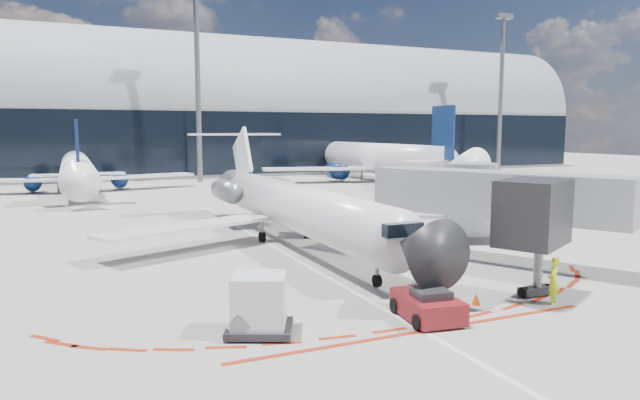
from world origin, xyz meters
name	(u,v)px	position (x,y,z in m)	size (l,w,h in m)	color
ground	(299,261)	(0.00, 0.00, 0.00)	(260.00, 260.00, 0.00)	gray
apron_centerline	(286,253)	(0.00, 2.00, 0.01)	(0.25, 40.00, 0.01)	silver
apron_stop_bar	(423,331)	(0.00, -11.50, 0.01)	(14.00, 0.25, 0.01)	maroon
terminal_building	(143,119)	(0.00, 64.97, 8.52)	(150.00, 24.15, 24.00)	#95979A
jet_bridge	(488,202)	(9.79, -3.01, 3.01)	(10.03, 15.20, 4.90)	gray
light_mast_centre	(198,86)	(5.00, 48.00, 12.50)	(0.70, 0.70, 25.00)	slate
light_mast_east	(501,96)	(55.00, 48.00, 12.50)	(0.70, 0.70, 25.00)	slate
regional_jet	(292,205)	(1.31, 4.31, 2.37)	(22.97, 28.33, 7.10)	white
pushback_tug	(428,305)	(0.87, -10.50, 0.52)	(2.23, 4.58, 1.17)	maroon
ramp_worker	(553,281)	(6.48, -10.93, 0.93)	(0.68, 0.45, 1.87)	#D0F119
uld_container	(259,305)	(-5.19, -9.50, 1.01)	(2.74, 2.58, 2.04)	black
safety_cone_right	(476,299)	(3.60, -9.84, 0.24)	(0.35, 0.35, 0.48)	#D84504
bg_airliner_1	(76,148)	(-10.06, 42.04, 4.88)	(30.19, 31.97, 9.77)	white
bg_airliner_2	(374,137)	(27.37, 41.18, 5.96)	(36.84, 39.01, 11.92)	white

